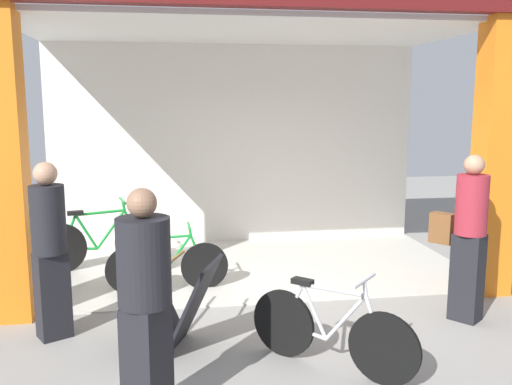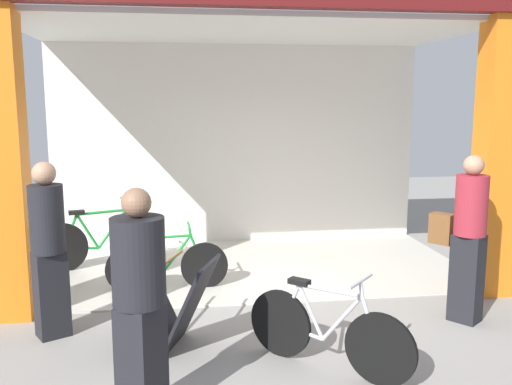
# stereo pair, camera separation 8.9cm
# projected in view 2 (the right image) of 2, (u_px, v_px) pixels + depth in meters

# --- Properties ---
(ground_plane) EXTENTS (19.47, 19.47, 0.00)m
(ground_plane) POSITION_uv_depth(u_px,v_px,m) (265.00, 304.00, 6.20)
(ground_plane) COLOR gray
(ground_plane) RESTS_ON ground
(shop_facade) EXTENTS (5.93, 3.21, 3.90)m
(shop_facade) POSITION_uv_depth(u_px,v_px,m) (248.00, 112.00, 7.35)
(shop_facade) COLOR beige
(shop_facade) RESTS_ON ground
(bicycle_inside_0) EXTENTS (1.65, 0.54, 0.93)m
(bicycle_inside_0) POSITION_uv_depth(u_px,v_px,m) (102.00, 241.00, 7.48)
(bicycle_inside_0) COLOR black
(bicycle_inside_0) RESTS_ON ground
(bicycle_inside_1) EXTENTS (1.45, 0.40, 0.80)m
(bicycle_inside_1) POSITION_uv_depth(u_px,v_px,m) (167.00, 265.00, 6.59)
(bicycle_inside_1) COLOR black
(bicycle_inside_1) RESTS_ON ground
(bicycle_parked_0) EXTENTS (1.16, 1.06, 0.84)m
(bicycle_parked_0) POSITION_uv_depth(u_px,v_px,m) (327.00, 331.00, 4.64)
(bicycle_parked_0) COLOR black
(bicycle_parked_0) RESTS_ON ground
(sandwich_board_sign) EXTENTS (0.95, 0.84, 0.85)m
(sandwich_board_sign) POSITION_uv_depth(u_px,v_px,m) (171.00, 303.00, 5.06)
(sandwich_board_sign) COLOR black
(sandwich_board_sign) RESTS_ON ground
(pedestrian_0) EXTENTS (0.53, 0.59, 1.72)m
(pedestrian_0) POSITION_uv_depth(u_px,v_px,m) (467.00, 237.00, 5.61)
(pedestrian_0) COLOR black
(pedestrian_0) RESTS_ON ground
(pedestrian_2) EXTENTS (0.50, 0.50, 1.67)m
(pedestrian_2) POSITION_uv_depth(u_px,v_px,m) (140.00, 302.00, 3.83)
(pedestrian_2) COLOR black
(pedestrian_2) RESTS_ON ground
(pedestrian_3) EXTENTS (0.43, 0.43, 1.70)m
(pedestrian_3) POSITION_uv_depth(u_px,v_px,m) (49.00, 248.00, 5.23)
(pedestrian_3) COLOR black
(pedestrian_3) RESTS_ON ground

